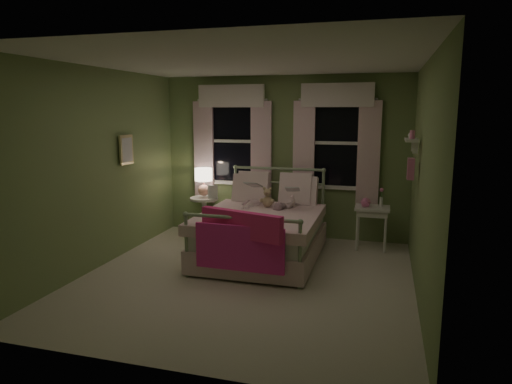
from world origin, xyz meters
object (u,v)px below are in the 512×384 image
(nightstand_left, at_px, (204,211))
(nightstand_right, at_px, (372,213))
(teddy_bear, at_px, (268,199))
(child_left, at_px, (252,185))
(child_right, at_px, (289,189))
(table_lamp, at_px, (204,179))
(bed, at_px, (263,231))

(nightstand_left, relative_size, nightstand_right, 1.02)
(teddy_bear, xyz_separation_m, nightstand_right, (1.46, 0.55, -0.24))
(child_left, distance_m, nightstand_left, 1.14)
(teddy_bear, bearing_deg, child_left, 150.50)
(child_right, height_order, table_lamp, child_right)
(child_right, height_order, teddy_bear, child_right)
(child_right, distance_m, teddy_bear, 0.35)
(bed, distance_m, table_lamp, 1.56)
(nightstand_left, height_order, table_lamp, table_lamp)
(child_left, height_order, nightstand_left, child_left)
(table_lamp, relative_size, nightstand_right, 0.71)
(nightstand_left, bearing_deg, bed, -33.66)
(bed, distance_m, nightstand_right, 1.68)
(child_right, bearing_deg, teddy_bear, 52.27)
(child_right, height_order, nightstand_right, child_right)
(table_lamp, bearing_deg, teddy_bear, -24.15)
(child_right, relative_size, nightstand_left, 1.09)
(teddy_bear, bearing_deg, child_right, 29.50)
(child_left, distance_m, teddy_bear, 0.36)
(bed, height_order, table_lamp, bed)
(bed, bearing_deg, child_right, 56.40)
(teddy_bear, height_order, nightstand_right, teddy_bear)
(table_lamp, xyz_separation_m, nightstand_right, (2.67, 0.00, -0.40))
(nightstand_right, bearing_deg, teddy_bear, -159.45)
(child_left, relative_size, nightstand_right, 1.22)
(teddy_bear, xyz_separation_m, nightstand_left, (-1.21, 0.54, -0.37))
(table_lamp, bearing_deg, child_right, -14.46)
(nightstand_right, bearing_deg, bed, -150.97)
(child_left, xyz_separation_m, teddy_bear, (0.28, -0.16, -0.17))
(teddy_bear, height_order, nightstand_left, teddy_bear)
(nightstand_left, bearing_deg, child_right, -14.46)
(child_right, distance_m, nightstand_left, 1.62)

